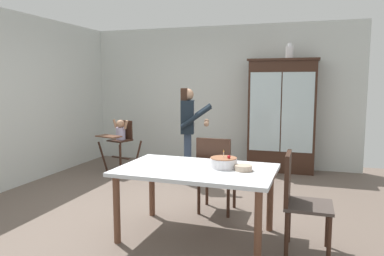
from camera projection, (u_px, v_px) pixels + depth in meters
name	position (u px, v px, depth m)	size (l,w,h in m)	color
ground_plane	(172.00, 204.00, 4.91)	(6.24, 6.24, 0.00)	#66564C
wall_back	(219.00, 96.00, 7.23)	(5.32, 0.06, 2.70)	silver
wall_left	(8.00, 100.00, 5.54)	(0.06, 5.32, 2.70)	silver
china_cabinet	(282.00, 115.00, 6.65)	(1.23, 0.48, 2.04)	#382116
ceramic_vase	(290.00, 52.00, 6.48)	(0.13, 0.13, 0.27)	white
high_chair_with_toddler	(120.00, 136.00, 6.67)	(0.72, 0.80, 0.95)	#382116
adult_person	(188.00, 124.00, 5.84)	(0.60, 0.58, 1.53)	#33425B
dining_table	(197.00, 176.00, 3.83)	(1.63, 1.05, 0.74)	silver
birthday_cake	(224.00, 163.00, 3.82)	(0.28, 0.28, 0.19)	white
serving_bowl	(243.00, 168.00, 3.71)	(0.18, 0.18, 0.06)	#C6AD93
dining_chair_far_side	(215.00, 170.00, 4.51)	(0.44, 0.44, 0.96)	#382116
dining_chair_right_end	(298.00, 195.00, 3.50)	(0.44, 0.44, 0.96)	#382116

